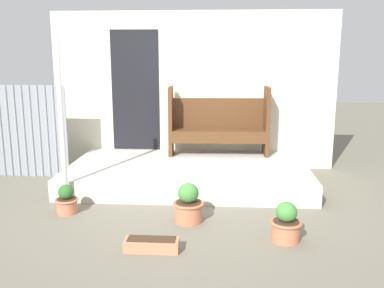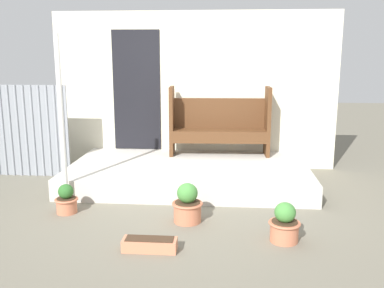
# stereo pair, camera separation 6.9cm
# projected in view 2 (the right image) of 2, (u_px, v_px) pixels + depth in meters

# --- Properties ---
(ground_plane) EXTENTS (24.00, 24.00, 0.00)m
(ground_plane) POSITION_uv_depth(u_px,v_px,m) (177.00, 205.00, 5.51)
(ground_plane) COLOR #706B5B
(porch_slab) EXTENTS (3.52, 1.96, 0.29)m
(porch_slab) POSITION_uv_depth(u_px,v_px,m) (189.00, 174.00, 6.42)
(porch_slab) COLOR beige
(porch_slab) RESTS_ON ground_plane
(house_wall) EXTENTS (4.72, 0.08, 2.60)m
(house_wall) POSITION_uv_depth(u_px,v_px,m) (192.00, 91.00, 7.17)
(house_wall) COLOR beige
(house_wall) RESTS_ON ground_plane
(support_post) EXTENTS (0.06, 0.06, 2.16)m
(support_post) POSITION_uv_depth(u_px,v_px,m) (61.00, 122.00, 5.30)
(support_post) COLOR white
(support_post) RESTS_ON ground_plane
(bench) EXTENTS (1.62, 0.47, 1.11)m
(bench) POSITION_uv_depth(u_px,v_px,m) (219.00, 122.00, 6.93)
(bench) COLOR #54331C
(bench) RESTS_ON porch_slab
(flower_pot_left) EXTENTS (0.29, 0.29, 0.36)m
(flower_pot_left) POSITION_uv_depth(u_px,v_px,m) (66.00, 200.00, 5.23)
(flower_pot_left) COLOR #C67251
(flower_pot_left) RESTS_ON ground_plane
(flower_pot_middle) EXTENTS (0.36, 0.36, 0.46)m
(flower_pot_middle) POSITION_uv_depth(u_px,v_px,m) (187.00, 205.00, 4.94)
(flower_pot_middle) COLOR #C67251
(flower_pot_middle) RESTS_ON ground_plane
(flower_pot_right) EXTENTS (0.33, 0.33, 0.42)m
(flower_pot_right) POSITION_uv_depth(u_px,v_px,m) (285.00, 225.00, 4.43)
(flower_pot_right) COLOR #C67251
(flower_pot_right) RESTS_ON ground_plane
(planter_box_rect) EXTENTS (0.54, 0.18, 0.13)m
(planter_box_rect) POSITION_uv_depth(u_px,v_px,m) (150.00, 244.00, 4.24)
(planter_box_rect) COLOR tan
(planter_box_rect) RESTS_ON ground_plane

